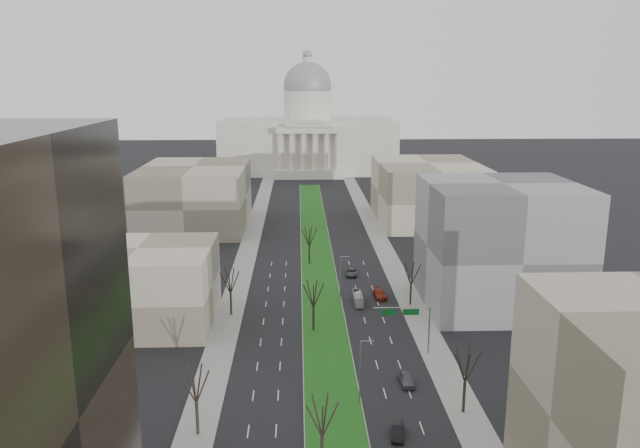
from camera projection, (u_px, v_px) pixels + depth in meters
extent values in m
plane|color=black|center=(318.00, 264.00, 148.27)|extent=(600.00, 600.00, 0.00)
cube|color=#999993|center=(318.00, 265.00, 147.28)|extent=(8.00, 222.00, 0.15)
cube|color=#184F15|center=(318.00, 264.00, 147.26)|extent=(7.70, 221.70, 0.06)
cube|color=gray|center=(233.00, 301.00, 123.35)|extent=(5.00, 330.00, 0.15)
cube|color=gray|center=(409.00, 299.00, 124.53)|extent=(5.00, 330.00, 0.15)
cube|color=beige|center=(308.00, 145.00, 291.35)|extent=(80.00, 40.00, 24.00)
cube|color=beige|center=(309.00, 174.00, 271.29)|extent=(30.00, 6.00, 4.00)
cube|color=beige|center=(308.00, 130.00, 266.90)|extent=(28.00, 5.00, 2.50)
cube|color=beige|center=(308.00, 125.00, 266.44)|extent=(20.00, 5.00, 1.80)
cube|color=beige|center=(308.00, 122.00, 266.07)|extent=(12.00, 5.00, 1.60)
cylinder|color=beige|center=(308.00, 106.00, 287.19)|extent=(22.00, 22.00, 14.00)
sphere|color=gray|center=(307.00, 86.00, 285.11)|extent=(22.00, 22.00, 22.00)
cylinder|color=beige|center=(307.00, 62.00, 282.56)|extent=(4.00, 4.00, 4.00)
sphere|color=gray|center=(307.00, 55.00, 281.87)|extent=(4.00, 4.00, 4.00)
cylinder|color=beige|center=(280.00, 151.00, 268.56)|extent=(2.00, 2.00, 16.00)
cylinder|color=beige|center=(291.00, 151.00, 268.73)|extent=(2.00, 2.00, 16.00)
cylinder|color=beige|center=(303.00, 151.00, 268.90)|extent=(2.00, 2.00, 16.00)
cylinder|color=beige|center=(314.00, 151.00, 269.07)|extent=(2.00, 2.00, 16.00)
cylinder|color=beige|center=(326.00, 151.00, 269.24)|extent=(2.00, 2.00, 16.00)
cylinder|color=beige|center=(337.00, 151.00, 269.40)|extent=(2.00, 2.00, 16.00)
cube|color=gray|center=(140.00, 286.00, 111.50)|extent=(26.00, 22.00, 14.00)
cube|color=slate|center=(499.00, 245.00, 119.42)|extent=(28.00, 26.00, 24.00)
cube|color=gray|center=(195.00, 196.00, 183.90)|extent=(30.00, 40.00, 18.00)
cube|color=gray|center=(427.00, 192.00, 191.13)|extent=(30.00, 40.00, 18.00)
cylinder|color=black|center=(197.00, 419.00, 77.18)|extent=(0.40, 0.40, 4.32)
cylinder|color=black|center=(231.00, 304.00, 116.08)|extent=(0.40, 0.40, 4.22)
cylinder|color=black|center=(464.00, 398.00, 82.22)|extent=(0.40, 0.40, 4.42)
cylinder|color=black|center=(411.00, 295.00, 121.16)|extent=(0.40, 0.40, 4.03)
cylinder|color=black|center=(313.00, 319.00, 108.81)|extent=(0.40, 0.40, 4.32)
cylinder|color=black|center=(309.00, 255.00, 147.70)|extent=(0.40, 0.40, 4.32)
cylinder|color=gray|center=(360.00, 373.00, 84.15)|extent=(0.20, 0.20, 9.00)
cylinder|color=gray|center=(367.00, 341.00, 83.12)|extent=(1.80, 0.12, 0.12)
cylinder|color=gray|center=(340.00, 279.00, 123.04)|extent=(0.20, 0.20, 9.00)
cylinder|color=gray|center=(345.00, 257.00, 122.01)|extent=(1.80, 0.12, 0.12)
cylinder|color=gray|center=(429.00, 331.00, 99.27)|extent=(0.24, 0.24, 8.00)
cylinder|color=gray|center=(402.00, 308.00, 98.20)|extent=(9.00, 0.18, 0.18)
cube|color=#0C591E|center=(411.00, 312.00, 98.51)|extent=(2.60, 0.08, 1.00)
cube|color=#0C591E|center=(389.00, 312.00, 98.39)|extent=(2.20, 0.08, 1.00)
imported|color=#53555B|center=(406.00, 379.00, 90.23)|extent=(2.10, 4.76, 1.59)
imported|color=black|center=(398.00, 431.00, 77.14)|extent=(2.22, 4.50, 1.42)
imported|color=maroon|center=(380.00, 294.00, 125.47)|extent=(2.60, 5.64, 1.60)
imported|color=#43464A|center=(351.00, 272.00, 139.62)|extent=(2.74, 5.36, 1.45)
imported|color=silver|center=(358.00, 298.00, 122.45)|extent=(1.73, 7.29, 2.03)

